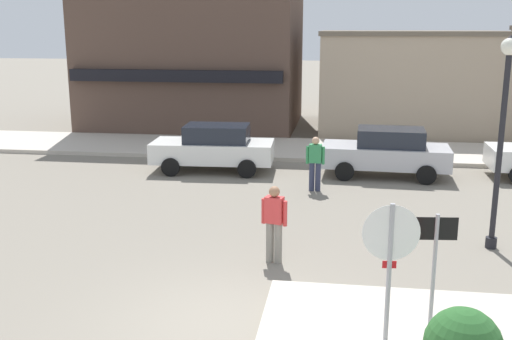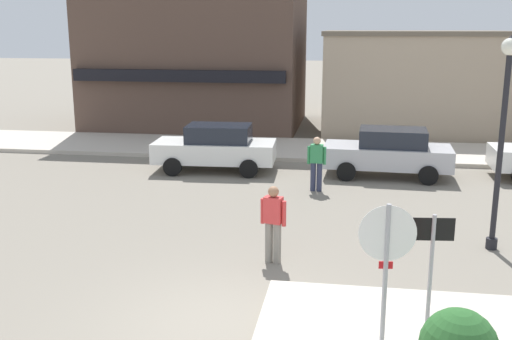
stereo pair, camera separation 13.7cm
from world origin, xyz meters
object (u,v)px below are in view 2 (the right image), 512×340
(one_way_sign, at_px, (431,265))
(parked_car_second, at_px, (389,152))
(pedestrian_crossing_near, at_px, (317,162))
(pedestrian_crossing_far, at_px, (273,222))
(stop_sign, at_px, (386,257))
(lamp_post, at_px, (504,113))
(parked_car_nearest, at_px, (216,147))

(one_way_sign, xyz_separation_m, parked_car_second, (0.04, 10.78, -0.52))
(pedestrian_crossing_near, relative_size, pedestrian_crossing_far, 1.00)
(stop_sign, xyz_separation_m, lamp_post, (2.57, 4.75, 1.44))
(parked_car_second, bearing_deg, lamp_post, -73.45)
(parked_car_nearest, xyz_separation_m, pedestrian_crossing_near, (3.46, -2.03, 0.06))
(one_way_sign, xyz_separation_m, parked_car_nearest, (-5.59, 10.69, -0.52))
(stop_sign, distance_m, lamp_post, 5.59)
(one_way_sign, relative_size, pedestrian_crossing_near, 1.30)
(parked_car_second, xyz_separation_m, pedestrian_crossing_near, (-2.18, -2.11, 0.06))
(parked_car_nearest, distance_m, pedestrian_crossing_far, 8.22)
(lamp_post, relative_size, pedestrian_crossing_near, 2.82)
(one_way_sign, relative_size, parked_car_second, 0.52)
(lamp_post, height_order, pedestrian_crossing_near, lamp_post)
(stop_sign, relative_size, one_way_sign, 1.10)
(stop_sign, xyz_separation_m, parked_car_nearest, (-4.94, 10.94, -0.71))
(pedestrian_crossing_far, bearing_deg, pedestrian_crossing_near, 84.45)
(lamp_post, xyz_separation_m, pedestrian_crossing_near, (-4.04, 4.16, -2.09))
(one_way_sign, height_order, pedestrian_crossing_far, one_way_sign)
(lamp_post, distance_m, parked_car_second, 6.89)
(parked_car_second, distance_m, pedestrian_crossing_far, 8.24)
(pedestrian_crossing_near, height_order, pedestrian_crossing_far, same)
(lamp_post, relative_size, pedestrian_crossing_far, 2.82)
(parked_car_second, bearing_deg, pedestrian_crossing_near, -135.89)
(stop_sign, bearing_deg, parked_car_nearest, 114.29)
(parked_car_nearest, bearing_deg, pedestrian_crossing_near, -30.38)
(parked_car_nearest, height_order, parked_car_second, same)
(parked_car_nearest, bearing_deg, one_way_sign, -62.39)
(stop_sign, bearing_deg, pedestrian_crossing_far, 121.92)
(parked_car_nearest, xyz_separation_m, parked_car_second, (5.64, 0.08, 0.00))
(stop_sign, relative_size, parked_car_nearest, 0.56)
(pedestrian_crossing_near, bearing_deg, lamp_post, -45.81)
(one_way_sign, bearing_deg, parked_car_second, 89.77)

